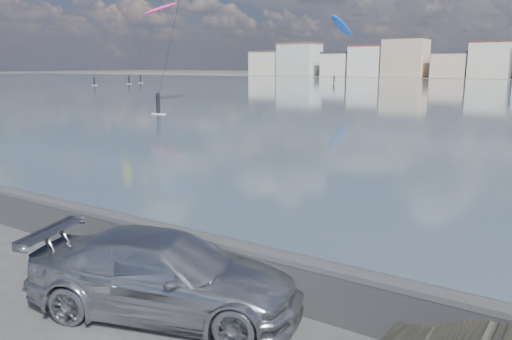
{
  "coord_description": "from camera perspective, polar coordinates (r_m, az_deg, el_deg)",
  "views": [
    {
      "loc": [
        6.77,
        -4.79,
        4.41
      ],
      "look_at": [
        1.0,
        4.0,
        2.2
      ],
      "focal_mm": 35.0,
      "sensor_mm": 36.0,
      "label": 1
    }
  ],
  "objects": [
    {
      "name": "car_silver",
      "position": [
        9.31,
        -10.34,
        -11.66
      ],
      "size": [
        5.38,
        3.5,
        1.45
      ],
      "primitive_type": "imported",
      "rotation": [
        0.0,
        0.0,
        1.89
      ],
      "color": "#A7AAAF",
      "rests_on": "ground"
    },
    {
      "name": "kitesurfer_4",
      "position": [
        133.45,
        9.7,
        15.89
      ],
      "size": [
        3.85,
        11.46,
        16.95
      ],
      "color": "blue",
      "rests_on": "ground"
    },
    {
      "name": "ground",
      "position": [
        9.39,
        -19.72,
        -16.89
      ],
      "size": [
        700.0,
        700.0,
        0.0
      ],
      "primitive_type": "plane",
      "color": "#333335",
      "rests_on": "ground"
    },
    {
      "name": "seawall",
      "position": [
        10.8,
        -8.36,
        -9.03
      ],
      "size": [
        400.0,
        0.36,
        1.08
      ],
      "color": "#28282B",
      "rests_on": "ground"
    },
    {
      "name": "kitesurfer_5",
      "position": [
        133.01,
        -10.99,
        17.55
      ],
      "size": [
        9.73,
        14.04,
        20.26
      ],
      "color": "#E5338C",
      "rests_on": "ground"
    }
  ]
}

